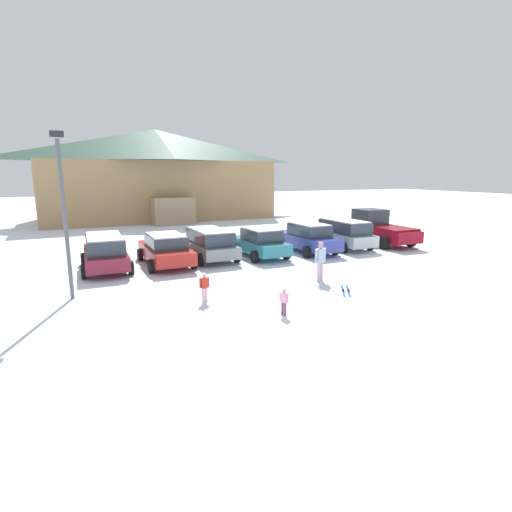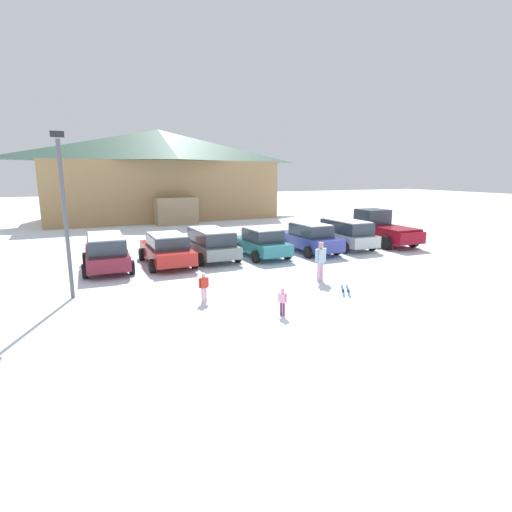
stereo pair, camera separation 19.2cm
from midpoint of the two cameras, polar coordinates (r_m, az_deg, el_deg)
ground at (r=11.34m, az=14.98°, el=-12.00°), size 160.00×160.00×0.00m
ski_lodge at (r=41.68m, az=-14.12°, el=11.29°), size 22.24×12.37×8.65m
parked_maroon_van at (r=19.99m, az=-21.02°, el=0.61°), size 2.24×4.52×1.66m
parked_red_sedan at (r=20.29m, az=-13.06°, el=0.98°), size 2.28×4.76×1.57m
parked_grey_wagon at (r=21.18m, az=-6.91°, el=1.85°), size 2.27×4.39×1.61m
parked_teal_hatchback at (r=21.63m, az=0.34°, el=1.96°), size 2.23×4.17×1.59m
parked_blue_hatchback at (r=23.20m, az=7.13°, el=2.65°), size 2.18×4.77×1.68m
parked_silver_wagon at (r=24.86m, az=12.19°, el=3.26°), size 2.21×4.49×1.72m
pickup_truck at (r=27.06m, az=16.83°, el=3.84°), size 2.48×5.50×2.15m
skier_child_in_pink_snowsuit at (r=12.85m, az=3.59°, el=-6.34°), size 0.23×0.28×0.89m
skier_adult_in_blue_parka at (r=16.94m, az=8.85°, el=-0.47°), size 0.60×0.33×1.67m
skier_child_in_red_jacket at (r=14.24m, az=-7.76°, el=-4.24°), size 0.38×0.19×1.05m
pair_of_skis at (r=15.92m, az=12.35°, el=-4.83°), size 1.11×1.53×0.08m
lamp_post at (r=15.56m, az=-26.07°, el=6.16°), size 0.44×0.24×5.88m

